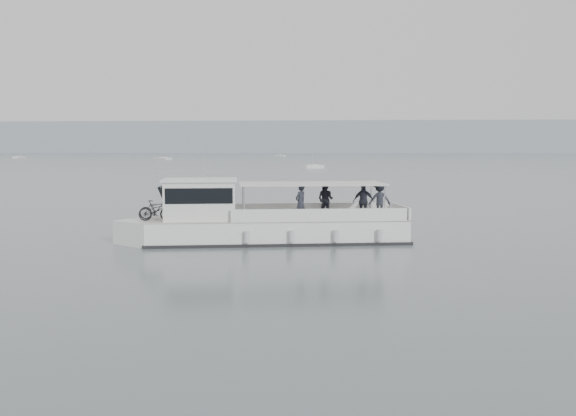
{
  "coord_description": "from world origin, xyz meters",
  "views": [
    {
      "loc": [
        5.55,
        -33.15,
        4.38
      ],
      "look_at": [
        3.1,
        -3.45,
        1.6
      ],
      "focal_mm": 40.0,
      "sensor_mm": 36.0,
      "label": 1
    }
  ],
  "objects": [
    {
      "name": "tour_boat",
      "position": [
        1.43,
        -3.65,
        0.94
      ],
      "size": [
        13.71,
        5.36,
        5.71
      ],
      "rotation": [
        0.0,
        0.0,
        0.18
      ],
      "color": "white",
      "rests_on": "ground"
    },
    {
      "name": "moored_fleet",
      "position": [
        -44.47,
        202.43,
        0.36
      ],
      "size": [
        431.9,
        276.33,
        10.75
      ],
      "color": "white",
      "rests_on": "ground"
    },
    {
      "name": "ground",
      "position": [
        0.0,
        0.0,
        0.0
      ],
      "size": [
        1400.0,
        1400.0,
        0.0
      ],
      "primitive_type": "plane",
      "color": "#525D61",
      "rests_on": "ground"
    },
    {
      "name": "headland",
      "position": [
        0.0,
        560.0,
        14.0
      ],
      "size": [
        1400.0,
        90.0,
        28.0
      ],
      "primitive_type": "cube",
      "color": "#939EA8",
      "rests_on": "ground"
    }
  ]
}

